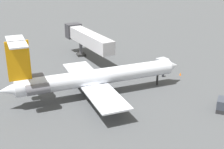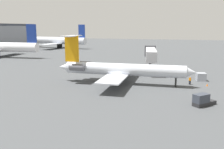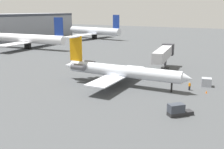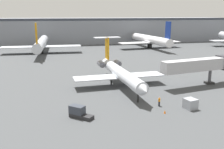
# 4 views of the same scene
# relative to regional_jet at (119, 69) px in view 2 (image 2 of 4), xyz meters

# --- Properties ---
(ground_plane) EXTENTS (400.00, 400.00, 0.10)m
(ground_plane) POSITION_rel_regional_jet_xyz_m (-0.47, 0.28, -3.29)
(ground_plane) COLOR #424447
(regional_jet) EXTENTS (20.80, 29.65, 10.14)m
(regional_jet) POSITION_rel_regional_jet_xyz_m (0.00, 0.00, 0.00)
(regional_jet) COLOR silver
(regional_jet) RESTS_ON ground_plane
(jet_bridge) EXTENTS (18.36, 5.76, 6.45)m
(jet_bridge) POSITION_rel_regional_jet_xyz_m (18.18, -4.17, 1.52)
(jet_bridge) COLOR #ADADB2
(jet_bridge) RESTS_ON ground_plane
(ground_crew_marshaller) EXTENTS (0.45, 0.48, 1.69)m
(ground_crew_marshaller) POSITION_rel_regional_jet_xyz_m (3.45, -14.58, -2.39)
(ground_crew_marshaller) COLOR black
(ground_crew_marshaller) RESTS_ON ground_plane
(baggage_tug_lead) EXTENTS (3.87, 3.76, 1.90)m
(baggage_tug_lead) POSITION_rel_regional_jet_xyz_m (-11.02, -16.27, -2.41)
(baggage_tug_lead) COLOR #262628
(baggage_tug_lead) RESTS_ON ground_plane
(cargo_container_uld) EXTENTS (2.25, 2.35, 1.78)m
(cargo_container_uld) POSITION_rel_regional_jet_xyz_m (8.16, -17.03, -2.36)
(cargo_container_uld) COLOR #999EA8
(cargo_container_uld) RESTS_ON ground_plane
(traffic_cone_near) EXTENTS (0.36, 0.36, 0.55)m
(traffic_cone_near) POSITION_rel_regional_jet_xyz_m (2.96, -18.00, -2.97)
(traffic_cone_near) COLOR orange
(traffic_cone_near) RESTS_ON ground_plane
(parked_airliner_east_mid) EXTENTS (29.17, 34.30, 13.29)m
(parked_airliner_east_mid) POSITION_rel_regional_jet_xyz_m (78.72, 56.30, 1.00)
(parked_airliner_east_mid) COLOR silver
(parked_airliner_east_mid) RESTS_ON ground_plane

